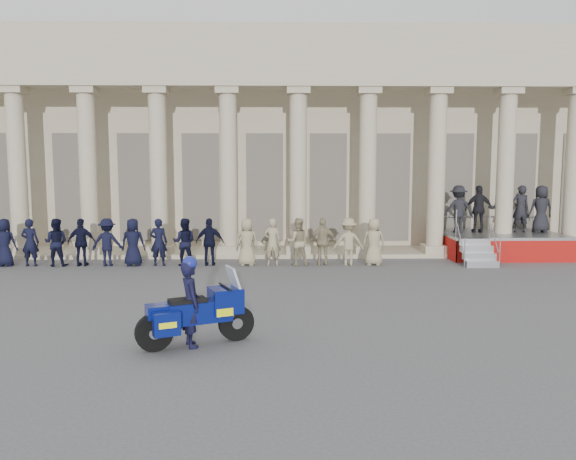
{
  "coord_description": "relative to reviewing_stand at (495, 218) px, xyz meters",
  "views": [
    {
      "loc": [
        0.54,
        -13.04,
        3.38
      ],
      "look_at": [
        0.83,
        2.84,
        1.6
      ],
      "focal_mm": 35.0,
      "sensor_mm": 36.0,
      "label": 1
    }
  ],
  "objects": [
    {
      "name": "ground",
      "position": [
        -8.83,
        -8.11,
        -1.47
      ],
      "size": [
        90.0,
        90.0,
        0.0
      ],
      "primitive_type": "plane",
      "color": "#4C4C4F",
      "rests_on": "ground"
    },
    {
      "name": "officer_rank",
      "position": [
        -14.52,
        -1.97,
        -0.65
      ],
      "size": [
        19.7,
        0.62,
        1.64
      ],
      "color": "black",
      "rests_on": "ground"
    },
    {
      "name": "motorcycle",
      "position": [
        -9.83,
        -10.73,
        -0.83
      ],
      "size": [
        2.17,
        1.37,
        1.47
      ],
      "rotation": [
        0.0,
        0.0,
        0.41
      ],
      "color": "black",
      "rests_on": "ground"
    },
    {
      "name": "building",
      "position": [
        -8.83,
        6.64,
        3.05
      ],
      "size": [
        40.0,
        12.5,
        9.0
      ],
      "color": "tan",
      "rests_on": "ground"
    },
    {
      "name": "rider",
      "position": [
        -9.94,
        -10.78,
        -0.61
      ],
      "size": [
        0.6,
        0.71,
        1.73
      ],
      "rotation": [
        0.0,
        0.0,
        1.98
      ],
      "color": "black",
      "rests_on": "ground"
    },
    {
      "name": "reviewing_stand",
      "position": [
        0.0,
        0.0,
        0.0
      ],
      "size": [
        4.39,
        4.18,
        2.69
      ],
      "color": "gray",
      "rests_on": "ground"
    }
  ]
}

